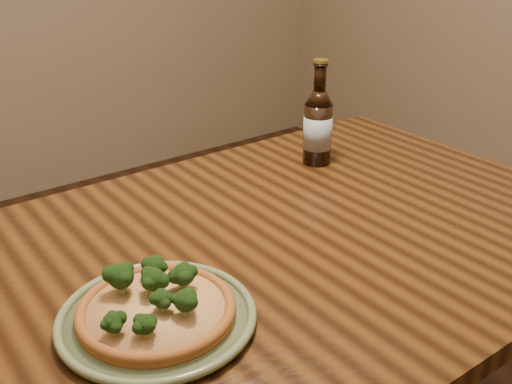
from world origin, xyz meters
TOP-DOWN VIEW (x-y plane):
  - table at (0.00, 0.10)m, footprint 1.60×0.90m
  - plate at (-0.19, 0.00)m, footprint 0.31×0.31m
  - pizza at (-0.19, 0.00)m, footprint 0.24×0.24m
  - beer_bottle at (0.44, 0.34)m, footprint 0.07×0.07m

SIDE VIEW (x-z plane):
  - table at x=0.00m, z-range 0.28..1.03m
  - plate at x=-0.19m, z-range 0.75..0.77m
  - pizza at x=-0.19m, z-range 0.74..0.81m
  - beer_bottle at x=0.44m, z-range 0.72..0.98m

